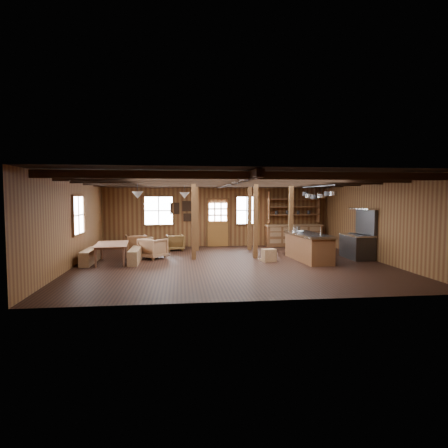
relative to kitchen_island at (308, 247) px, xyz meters
The scene contains 22 objects.
room 2.88m from the kitchen_island, behind, with size 10.04×9.04×2.84m.
ceiling_joists 3.50m from the kitchen_island, behind, with size 9.80×8.82×0.18m.
timber_posts 2.97m from the kitchen_island, 140.97° to the left, with size 3.95×2.35×2.80m.
back_door 4.98m from the kitchen_island, 123.20° to the left, with size 1.02×0.08×2.15m.
window_back_left 6.84m from the kitchen_island, 141.95° to the left, with size 1.32×0.06×1.32m.
window_back_right 4.54m from the kitchen_island, 108.80° to the left, with size 1.02×0.06×1.32m.
window_left 7.76m from the kitchen_island, behind, with size 0.14×1.24×1.32m.
notice_boards 6.03m from the kitchen_island, 135.40° to the left, with size 1.08×0.03×0.90m.
back_counter 3.97m from the kitchen_island, 80.07° to the left, with size 2.55×0.60×2.45m.
pendant_lamps 5.32m from the kitchen_island, behind, with size 1.86×2.36×0.66m.
pot_rack 1.83m from the kitchen_island, ahead, with size 0.31×3.00×0.45m.
kitchen_island is the anchor object (origin of this frame).
step_stool 1.43m from the kitchen_island, behind, with size 0.48×0.34×0.43m, color brown.
commercial_range 1.95m from the kitchen_island, ahead, with size 0.77×1.45×1.80m.
dining_table 6.63m from the kitchen_island, behind, with size 1.83×1.02×0.64m, color brown.
bench_wall 7.38m from the kitchen_island, behind, with size 0.32×1.68×0.46m, color brown.
bench_aisle 5.91m from the kitchen_island, behind, with size 0.31×1.68×0.46m, color brown.
armchair_a 6.59m from the kitchen_island, 157.75° to the left, with size 0.77×0.79×0.72m, color brown.
armchair_b 5.53m from the kitchen_island, 146.40° to the left, with size 0.69×0.71×0.65m, color brown.
armchair_c 5.46m from the kitchen_island, 168.74° to the left, with size 0.79×0.81×0.74m, color #976845.
counter_pot 1.14m from the kitchen_island, 96.20° to the left, with size 0.27×0.27×0.16m, color silver.
bowl 0.64m from the kitchen_island, 112.59° to the left, with size 0.24×0.24×0.06m, color silver.
Camera 1 is at (-1.67, -12.07, 2.16)m, focal length 30.00 mm.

